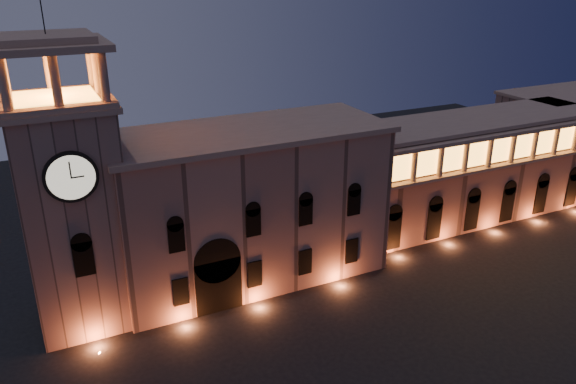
% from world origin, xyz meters
% --- Properties ---
extents(ground, '(160.00, 160.00, 0.00)m').
position_xyz_m(ground, '(0.00, 0.00, 0.00)').
color(ground, black).
rests_on(ground, ground).
extents(government_building, '(30.80, 12.80, 17.60)m').
position_xyz_m(government_building, '(-2.08, 21.93, 8.77)').
color(government_building, '#8C665B').
rests_on(government_building, ground).
extents(clock_tower, '(9.80, 9.80, 32.40)m').
position_xyz_m(clock_tower, '(-20.50, 20.98, 12.50)').
color(clock_tower, '#8C665B').
rests_on(clock_tower, ground).
extents(colonnade_wing, '(40.60, 11.50, 14.50)m').
position_xyz_m(colonnade_wing, '(32.00, 23.92, 7.33)').
color(colonnade_wing, '#866056').
rests_on(colonnade_wing, ground).
extents(secondary_building, '(20.00, 12.00, 14.00)m').
position_xyz_m(secondary_building, '(58.00, 30.00, 7.00)').
color(secondary_building, '#866056').
rests_on(secondary_building, ground).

